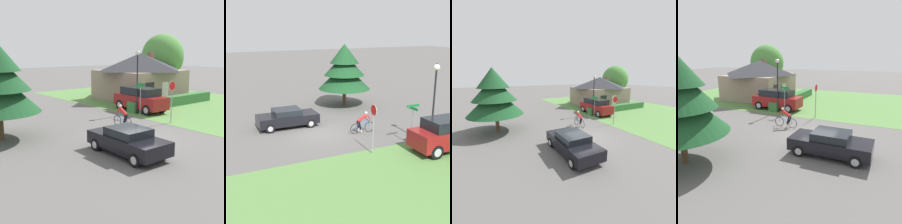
% 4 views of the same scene
% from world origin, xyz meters
% --- Properties ---
extents(ground_plane, '(140.00, 140.00, 0.00)m').
position_xyz_m(ground_plane, '(0.00, 0.00, 0.00)').
color(ground_plane, '#5B5956').
extents(grass_verge_right, '(16.00, 36.00, 0.01)m').
position_xyz_m(grass_verge_right, '(12.09, 4.00, 0.01)').
color(grass_verge_right, '#568442').
rests_on(grass_verge_right, ground).
extents(cottage_house, '(8.41, 7.43, 4.80)m').
position_xyz_m(cottage_house, '(10.88, 10.98, 2.44)').
color(cottage_house, gray).
rests_on(cottage_house, ground).
extents(hedge_row, '(10.42, 0.90, 0.88)m').
position_xyz_m(hedge_row, '(10.01, 5.83, 0.44)').
color(hedge_row, '#387038').
rests_on(hedge_row, ground).
extents(sedan_left_lane, '(1.98, 4.34, 1.35)m').
position_xyz_m(sedan_left_lane, '(-2.18, -1.55, 0.69)').
color(sedan_left_lane, black).
rests_on(sedan_left_lane, ground).
extents(cyclist, '(0.44, 1.84, 1.50)m').
position_xyz_m(cyclist, '(1.24, 2.72, 0.72)').
color(cyclist, black).
rests_on(cyclist, ground).
extents(parked_suv_right, '(2.02, 4.85, 1.98)m').
position_xyz_m(parked_suv_right, '(6.00, 5.94, 1.03)').
color(parked_suv_right, maroon).
rests_on(parked_suv_right, ground).
extents(stop_sign, '(0.65, 0.07, 2.92)m').
position_xyz_m(stop_sign, '(4.64, 1.50, 2.02)').
color(stop_sign, gray).
rests_on(stop_sign, ground).
extents(street_lamp, '(0.37, 0.37, 5.06)m').
position_xyz_m(street_lamp, '(5.06, 5.38, 3.58)').
color(street_lamp, black).
rests_on(street_lamp, ground).
extents(street_name_sign, '(0.90, 0.90, 2.57)m').
position_xyz_m(street_name_sign, '(4.44, 4.36, 1.79)').
color(street_name_sign, gray).
rests_on(street_name_sign, ground).
extents(deciduous_tree_right, '(5.09, 5.09, 6.90)m').
position_xyz_m(deciduous_tree_right, '(17.00, 13.41, 4.22)').
color(deciduous_tree_right, '#4C3823').
rests_on(deciduous_tree_right, ground).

